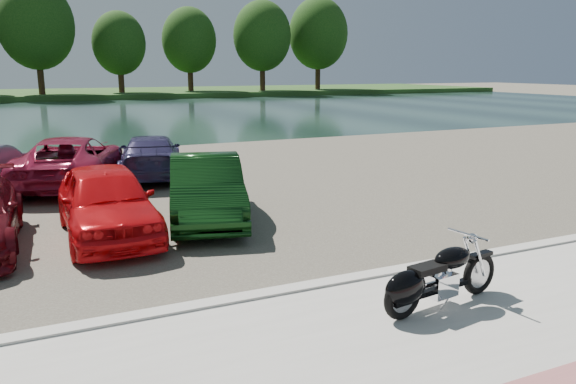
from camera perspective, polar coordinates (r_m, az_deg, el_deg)
name	(u,v)px	position (r m, az deg, el deg)	size (l,w,h in m)	color
ground	(425,334)	(8.17, 13.76, -13.88)	(200.00, 200.00, 0.00)	#595447
promenade	(478,365)	(7.49, 18.71, -16.35)	(60.00, 6.00, 0.10)	#ACA9A1
kerb	(350,281)	(9.64, 6.33, -8.94)	(60.00, 0.30, 0.14)	#ACA9A1
parking_lot	(201,185)	(17.66, -8.86, 0.74)	(60.00, 18.00, 0.04)	#474339
river	(95,115)	(46.03, -19.01, 7.40)	(120.00, 40.00, 0.00)	#1A2F2B
far_bank	(66,94)	(77.86, -21.59, 9.25)	(120.00, 24.00, 0.60)	#204017
far_trees	(104,34)	(72.12, -18.17, 15.04)	(70.25, 10.68, 12.52)	#362213
motorcycle	(433,280)	(8.55, 14.48, -8.61)	(2.32, 0.79, 1.05)	black
car_4	(107,201)	(12.50, -17.96, -0.92)	(1.82, 4.51, 1.54)	red
car_5	(206,189)	(13.32, -8.32, 0.34)	(1.61, 4.62, 1.52)	black
car_10	(71,161)	(18.24, -21.19, 2.92)	(2.55, 5.52, 1.54)	maroon
car_11	(151,156)	(19.05, -13.77, 3.57)	(1.95, 4.79, 1.39)	#312C56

